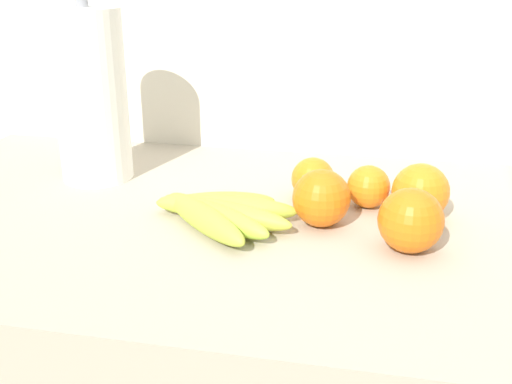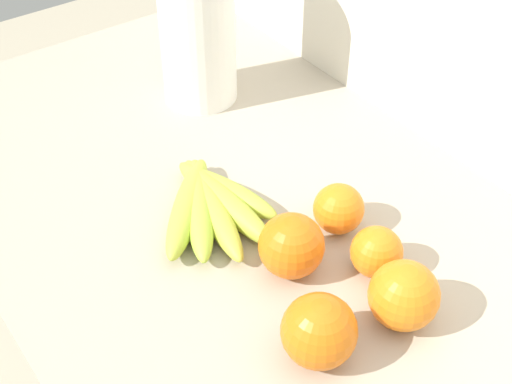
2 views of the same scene
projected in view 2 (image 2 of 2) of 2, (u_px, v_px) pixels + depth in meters
name	position (u px, v px, depth m)	size (l,w,h in m)	color
banana_bunch	(208.00, 204.00, 0.96)	(0.22, 0.18, 0.04)	#B3C63F
orange_back_left	(376.00, 252.00, 0.87)	(0.06, 0.06, 0.06)	orange
orange_front	(291.00, 246.00, 0.87)	(0.08, 0.08, 0.08)	orange
orange_right	(319.00, 331.00, 0.77)	(0.08, 0.08, 0.08)	orange
orange_back_right	(339.00, 209.00, 0.93)	(0.07, 0.07, 0.07)	orange
orange_center	(404.00, 295.00, 0.81)	(0.08, 0.08, 0.08)	orange
paper_towel_roll	(197.00, 18.00, 1.10)	(0.12, 0.12, 0.31)	white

